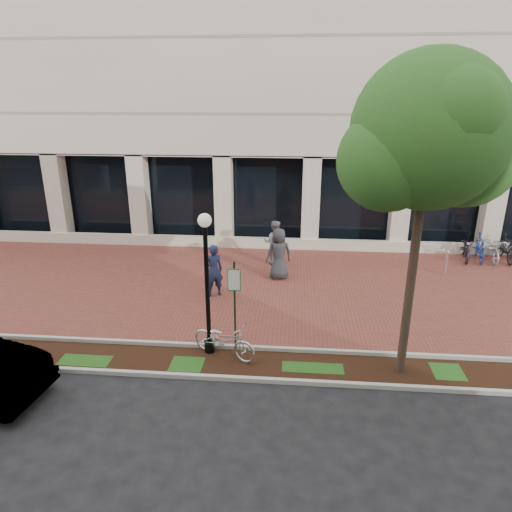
# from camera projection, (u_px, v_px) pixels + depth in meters

# --- Properties ---
(ground) EXTENTS (120.00, 120.00, 0.00)m
(ground) POSITION_uv_depth(u_px,v_px,m) (258.00, 286.00, 17.06)
(ground) COLOR black
(ground) RESTS_ON ground
(brick_plaza) EXTENTS (40.00, 9.00, 0.01)m
(brick_plaza) POSITION_uv_depth(u_px,v_px,m) (258.00, 286.00, 17.06)
(brick_plaza) COLOR brown
(brick_plaza) RESTS_ON ground
(planting_strip) EXTENTS (40.00, 1.50, 0.01)m
(planting_strip) POSITION_uv_depth(u_px,v_px,m) (241.00, 364.00, 12.13)
(planting_strip) COLOR black
(planting_strip) RESTS_ON ground
(curb_plaza_side) EXTENTS (40.00, 0.12, 0.12)m
(curb_plaza_side) POSITION_uv_depth(u_px,v_px,m) (245.00, 348.00, 12.82)
(curb_plaza_side) COLOR #AFAEA5
(curb_plaza_side) RESTS_ON ground
(curb_street_side) EXTENTS (40.00, 0.12, 0.12)m
(curb_street_side) POSITION_uv_depth(u_px,v_px,m) (238.00, 379.00, 11.41)
(curb_street_side) COLOR #AFAEA5
(curb_street_side) RESTS_ON ground
(near_office_building) EXTENTS (40.00, 12.12, 16.00)m
(near_office_building) POSITION_uv_depth(u_px,v_px,m) (275.00, 27.00, 23.52)
(near_office_building) COLOR beige
(near_office_building) RESTS_ON ground
(parking_sign) EXTENTS (0.34, 0.07, 2.75)m
(parking_sign) POSITION_uv_depth(u_px,v_px,m) (235.00, 298.00, 11.97)
(parking_sign) COLOR #153C1C
(parking_sign) RESTS_ON ground
(lamppost) EXTENTS (0.36, 0.36, 3.97)m
(lamppost) POSITION_uv_depth(u_px,v_px,m) (207.00, 277.00, 11.97)
(lamppost) COLOR black
(lamppost) RESTS_ON ground
(street_tree) EXTENTS (4.13, 3.44, 7.75)m
(street_tree) POSITION_uv_depth(u_px,v_px,m) (430.00, 142.00, 9.92)
(street_tree) COLOR #473528
(street_tree) RESTS_ON ground
(locked_bicycle) EXTENTS (2.04, 1.39, 1.02)m
(locked_bicycle) POSITION_uv_depth(u_px,v_px,m) (224.00, 340.00, 12.34)
(locked_bicycle) COLOR silver
(locked_bicycle) RESTS_ON ground
(pedestrian_left) EXTENTS (0.83, 0.72, 1.91)m
(pedestrian_left) POSITION_uv_depth(u_px,v_px,m) (213.00, 271.00, 15.96)
(pedestrian_left) COLOR #1D274A
(pedestrian_left) RESTS_ON ground
(pedestrian_mid) EXTENTS (0.96, 0.77, 1.89)m
(pedestrian_mid) POSITION_uv_depth(u_px,v_px,m) (274.00, 242.00, 19.03)
(pedestrian_mid) COLOR slate
(pedestrian_mid) RESTS_ON ground
(pedestrian_right) EXTENTS (1.13, 0.92, 2.01)m
(pedestrian_right) POSITION_uv_depth(u_px,v_px,m) (279.00, 254.00, 17.47)
(pedestrian_right) COLOR #2A2B30
(pedestrian_right) RESTS_ON ground
(bollard) EXTENTS (0.12, 0.12, 1.05)m
(bollard) POSITION_uv_depth(u_px,v_px,m) (446.00, 262.00, 17.95)
(bollard) COLOR silver
(bollard) RESTS_ON ground
(bike_rack_cluster) EXTENTS (4.27, 2.04, 1.13)m
(bike_rack_cluster) POSITION_uv_depth(u_px,v_px,m) (506.00, 249.00, 19.50)
(bike_rack_cluster) COLOR black
(bike_rack_cluster) RESTS_ON ground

